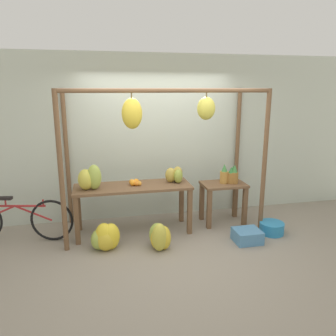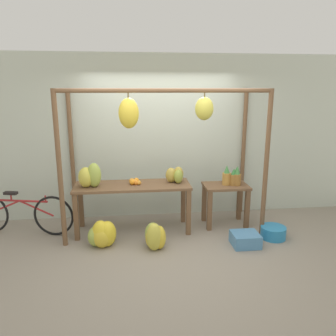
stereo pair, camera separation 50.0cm
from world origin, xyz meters
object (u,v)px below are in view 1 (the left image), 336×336
banana_pile_ground_right (160,237)px  parked_bicycle (16,219)px  banana_pile_on_table (90,178)px  papaya_pile (175,175)px  pineapple_cluster (230,176)px  blue_bucket (272,228)px  fruit_crate_white (247,236)px  orange_pile (135,183)px  banana_pile_ground_left (106,237)px

banana_pile_ground_right → parked_bicycle: (-2.03, 0.72, 0.16)m
banana_pile_on_table → papaya_pile: (1.32, 0.11, -0.05)m
pineapple_cluster → blue_bucket: 1.05m
banana_pile_on_table → fruit_crate_white: (2.25, -0.65, -0.84)m
pineapple_cluster → papaya_pile: 0.96m
orange_pile → banana_pile_ground_right: 0.96m
banana_pile_on_table → pineapple_cluster: bearing=3.2°
fruit_crate_white → parked_bicycle: size_ratio=0.23×
parked_bicycle → banana_pile_on_table: bearing=-6.6°
parked_bicycle → blue_bucket: bearing=-8.7°
banana_pile_ground_right → parked_bicycle: 2.16m
banana_pile_ground_right → blue_bucket: banana_pile_ground_right is taller
orange_pile → parked_bicycle: size_ratio=0.11×
banana_pile_on_table → orange_pile: size_ratio=2.01×
banana_pile_ground_left → parked_bicycle: 1.41m
banana_pile_on_table → parked_bicycle: (-1.10, 0.13, -0.60)m
parked_bicycle → papaya_pile: bearing=-0.4°
pineapple_cluster → banana_pile_ground_right: (-1.34, -0.72, -0.64)m
banana_pile_ground_left → blue_bucket: banana_pile_ground_left is taller
blue_bucket → parked_bicycle: parked_bicycle is taller
banana_pile_on_table → orange_pile: bearing=6.6°
pineapple_cluster → fruit_crate_white: size_ratio=0.84×
orange_pile → banana_pile_on_table: bearing=-173.4°
banana_pile_on_table → blue_bucket: (2.76, -0.46, -0.85)m
papaya_pile → blue_bucket: bearing=-21.8°
orange_pile → pineapple_cluster: bearing=1.7°
banana_pile_on_table → papaya_pile: bearing=4.7°
orange_pile → papaya_pile: (0.65, 0.03, 0.08)m
banana_pile_ground_right → fruit_crate_white: (1.31, -0.06, -0.09)m
pineapple_cluster → banana_pile_ground_left: pineapple_cluster is taller
orange_pile → pineapple_cluster: pineapple_cluster is taller
orange_pile → fruit_crate_white: size_ratio=0.48×
blue_bucket → papaya_pile: papaya_pile is taller
parked_bicycle → papaya_pile: 2.48m
banana_pile_on_table → banana_pile_ground_left: size_ratio=0.73×
banana_pile_ground_right → blue_bucket: 1.83m
banana_pile_ground_left → papaya_pile: papaya_pile is taller
banana_pile_ground_left → blue_bucket: size_ratio=1.35×
parked_bicycle → papaya_pile: (2.42, -0.02, 0.55)m
pineapple_cluster → blue_bucket: (0.48, -0.59, -0.73)m
orange_pile → pineapple_cluster: (1.60, 0.05, 0.01)m
banana_pile_ground_left → papaya_pile: 1.45m
fruit_crate_white → blue_bucket: fruit_crate_white is taller
banana_pile_on_table → parked_bicycle: 1.26m
banana_pile_ground_right → banana_pile_on_table: bearing=147.6°
fruit_crate_white → parked_bicycle: 3.44m
fruit_crate_white → blue_bucket: (0.51, 0.19, -0.00)m
orange_pile → parked_bicycle: (-1.77, 0.05, -0.47)m
blue_bucket → papaya_pile: size_ratio=1.23×
pineapple_cluster → banana_pile_ground_left: size_ratio=0.64×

